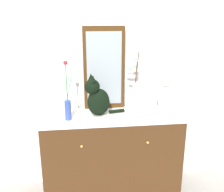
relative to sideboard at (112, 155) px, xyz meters
name	(u,v)px	position (x,y,z in m)	size (l,w,h in m)	color
ground_plane	(112,192)	(0.00, 0.00, -0.42)	(6.00, 6.00, 0.00)	gray
wall_back	(108,59)	(0.00, 0.29, 0.88)	(4.40, 0.08, 2.60)	silver
sideboard	(112,155)	(0.00, 0.00, 0.00)	(1.29, 0.45, 0.83)	#412511
mirror_leaning	(104,69)	(-0.05, 0.20, 0.81)	(0.39, 0.03, 0.78)	#3F250D
cat_sitting	(97,98)	(-0.13, 0.01, 0.58)	(0.37, 0.20, 0.38)	black
vase_slim_green	(68,106)	(-0.39, -0.06, 0.55)	(0.07, 0.06, 0.52)	#314790
bowl_porcelain	(136,110)	(0.23, 0.03, 0.44)	(0.19, 0.19, 0.05)	silver
vase_glass_clear	(137,93)	(0.23, 0.03, 0.60)	(0.15, 0.11, 0.52)	silver
jar_lidded_porcelain	(165,98)	(0.47, -0.07, 0.58)	(0.10, 0.10, 0.35)	white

